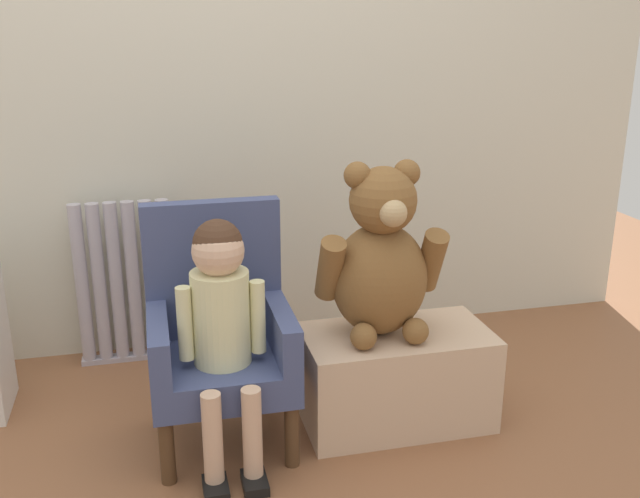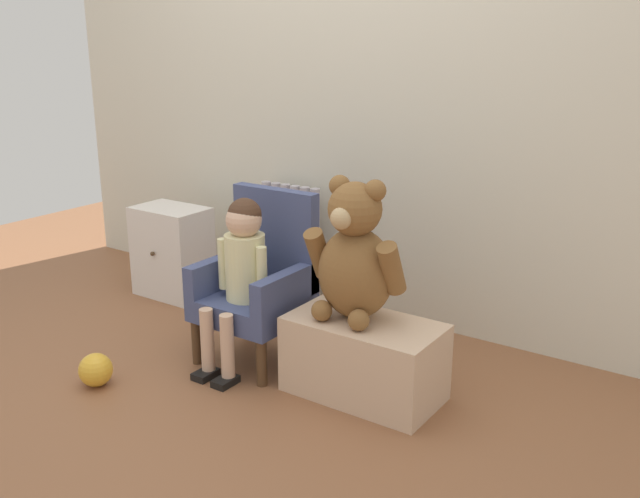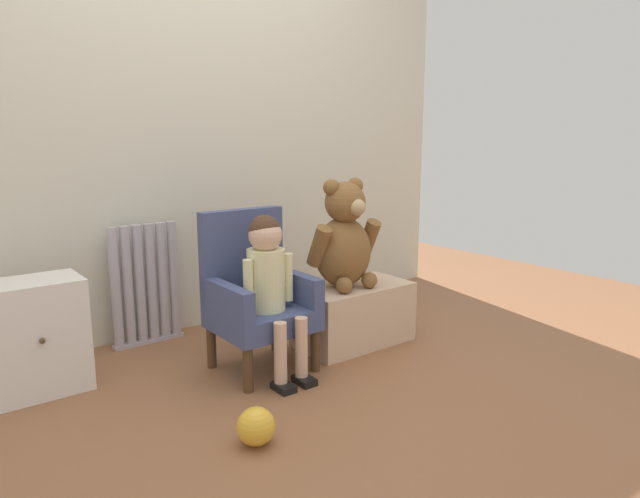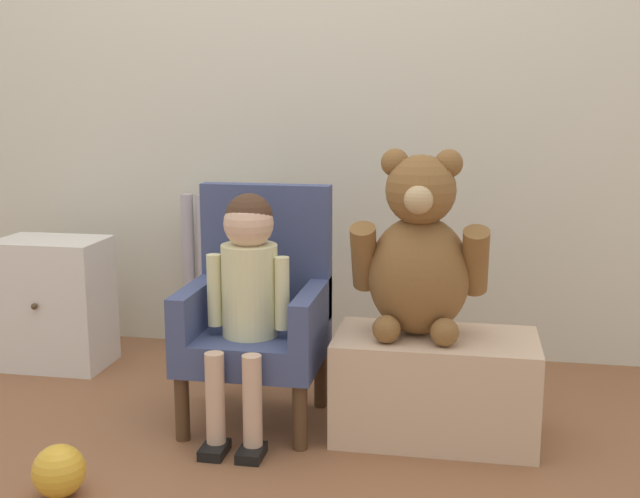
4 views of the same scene
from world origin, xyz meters
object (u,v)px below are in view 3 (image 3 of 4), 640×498
Objects in this scene: small_dresser at (35,337)px; low_bench at (354,314)px; toy_ball at (256,426)px; radiator at (146,285)px; large_teddy_bear at (344,240)px; child_figure at (269,272)px; child_armchair at (256,295)px.

small_dresser reaches higher than low_bench.
low_bench is 1.09m from toy_ball.
small_dresser is at bearing 165.09° from low_bench.
small_dresser is 1.50m from low_bench.
toy_ball is at bearing -93.87° from radiator.
large_teddy_bear reaches higher than radiator.
toy_ball is (-0.94, -0.55, -0.09)m from low_bench.
child_figure reaches higher than radiator.
large_teddy_bear is at bearing -39.20° from radiator.
child_figure is at bearing -90.00° from child_armchair.
large_teddy_bear is at bearing 9.12° from child_figure.
child_figure is at bearing -27.00° from small_dresser.
child_figure is 0.74m from toy_ball.
low_bench is (0.56, -0.05, -0.19)m from child_armchair.
child_armchair is 1.01× the size of child_figure.
child_figure is 1.32× the size of large_teddy_bear.
child_armchair reaches higher than toy_ball.
radiator is 0.86× the size of child_armchair.
small_dresser is at bearing -154.68° from radiator.
toy_ball is (0.51, -0.94, -0.18)m from small_dresser.
large_teddy_bear reaches higher than small_dresser.
large_teddy_bear is (1.39, -0.37, 0.31)m from small_dresser.
radiator is 1.05m from large_teddy_bear.
small_dresser is at bearing 159.29° from child_armchair.
child_armchair is 0.17m from child_figure.
small_dresser is 0.88× the size of large_teddy_bear.
child_armchair is at bearing 175.97° from large_teddy_bear.
large_teddy_bear reaches higher than toy_ball.
small_dresser is 1.47m from large_teddy_bear.
small_dresser is 1.02m from child_figure.
small_dresser is 0.67× the size of child_figure.
radiator is at bearing 86.13° from toy_ball.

